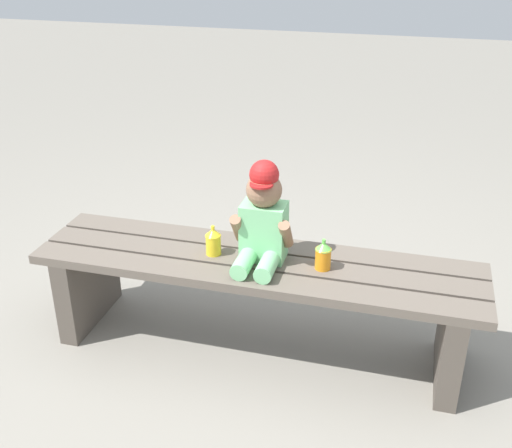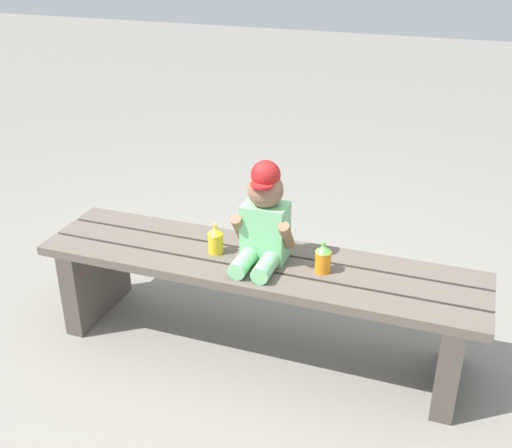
{
  "view_description": "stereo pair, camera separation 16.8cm",
  "coord_description": "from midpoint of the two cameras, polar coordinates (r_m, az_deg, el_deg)",
  "views": [
    {
      "loc": [
        0.55,
        -2.05,
        1.61
      ],
      "look_at": [
        0.01,
        -0.05,
        0.59
      ],
      "focal_mm": 43.74,
      "sensor_mm": 36.0,
      "label": 1
    },
    {
      "loc": [
        0.71,
        -2.0,
        1.61
      ],
      "look_at": [
        0.01,
        -0.05,
        0.59
      ],
      "focal_mm": 43.74,
      "sensor_mm": 36.0,
      "label": 2
    }
  ],
  "objects": [
    {
      "name": "park_bench",
      "position": [
        2.5,
        2.09,
        -5.75
      ],
      "size": [
        1.76,
        0.41,
        0.41
      ],
      "color": "#60564C",
      "rests_on": "ground_plane"
    },
    {
      "name": "sippy_cup_right",
      "position": [
        2.35,
        8.2,
        -3.11
      ],
      "size": [
        0.06,
        0.06,
        0.12
      ],
      "color": "orange",
      "rests_on": "park_bench"
    },
    {
      "name": "child_figure",
      "position": [
        2.35,
        2.77,
        0.42
      ],
      "size": [
        0.23,
        0.27,
        0.4
      ],
      "color": "#7FCC8C",
      "rests_on": "park_bench"
    },
    {
      "name": "sippy_cup_left",
      "position": [
        2.46,
        -1.78,
        -1.46
      ],
      "size": [
        0.06,
        0.06,
        0.12
      ],
      "color": "yellow",
      "rests_on": "park_bench"
    },
    {
      "name": "ground_plane",
      "position": [
        2.66,
        1.98,
        -11.04
      ],
      "size": [
        16.0,
        16.0,
        0.0
      ],
      "primitive_type": "plane",
      "color": "gray"
    }
  ]
}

